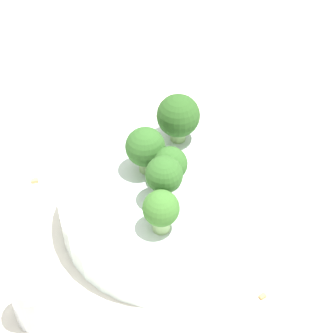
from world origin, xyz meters
The scene contains 11 objects.
ground_plane centered at (0.00, 0.00, 0.00)m, with size 3.00×3.00×0.00m, color silver.
bowl centered at (0.00, 0.00, 0.02)m, with size 0.23×0.23×0.05m, color silver.
broccoli_floret_0 centered at (-0.01, 0.00, 0.07)m, with size 0.04×0.04×0.04m.
broccoli_floret_1 centered at (-0.02, -0.03, 0.08)m, with size 0.04×0.04×0.05m.
broccoli_floret_2 centered at (0.05, 0.01, 0.08)m, with size 0.04×0.04×0.05m.
broccoli_floret_3 centered at (-0.08, -0.01, 0.08)m, with size 0.05×0.05×0.06m.
broccoli_floret_4 centered at (0.02, 0.00, 0.08)m, with size 0.04×0.04×0.05m.
pepper_shaker centered at (0.14, -0.09, 0.03)m, with size 0.04×0.04×0.06m.
almond_crumb_0 centered at (-0.12, -0.08, 0.00)m, with size 0.01×0.00×0.01m, color #AD7F4C.
almond_crumb_1 centered at (0.08, 0.11, 0.00)m, with size 0.01×0.00×0.01m, color #AD7F4C.
almond_crumb_3 centered at (-0.02, -0.16, 0.00)m, with size 0.01×0.01×0.01m, color tan.
Camera 1 is at (0.40, 0.09, 0.46)m, focal length 60.00 mm.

